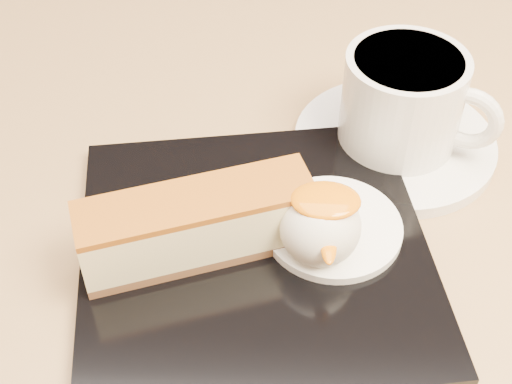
{
  "coord_description": "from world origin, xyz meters",
  "views": [
    {
      "loc": [
        -0.01,
        -0.31,
        1.08
      ],
      "look_at": [
        -0.03,
        0.01,
        0.76
      ],
      "focal_mm": 50.0,
      "sensor_mm": 36.0,
      "label": 1
    }
  ],
  "objects_px": {
    "dessert_plate": "(255,251)",
    "table": "(288,374)",
    "cheesecake": "(197,225)",
    "saucer": "(394,143)",
    "coffee_cup": "(405,99)",
    "ice_cream_scoop": "(320,226)"
  },
  "relations": [
    {
      "from": "dessert_plate",
      "to": "table",
      "type": "bearing_deg",
      "value": 16.72
    },
    {
      "from": "cheesecake",
      "to": "saucer",
      "type": "distance_m",
      "value": 0.18
    },
    {
      "from": "coffee_cup",
      "to": "ice_cream_scoop",
      "type": "bearing_deg",
      "value": -93.88
    },
    {
      "from": "table",
      "to": "saucer",
      "type": "distance_m",
      "value": 0.21
    },
    {
      "from": "saucer",
      "to": "ice_cream_scoop",
      "type": "bearing_deg",
      "value": -117.22
    },
    {
      "from": "cheesecake",
      "to": "saucer",
      "type": "bearing_deg",
      "value": 21.33
    },
    {
      "from": "saucer",
      "to": "coffee_cup",
      "type": "bearing_deg",
      "value": -24.29
    },
    {
      "from": "table",
      "to": "dessert_plate",
      "type": "relative_size",
      "value": 3.64
    },
    {
      "from": "table",
      "to": "ice_cream_scoop",
      "type": "relative_size",
      "value": 15.97
    },
    {
      "from": "table",
      "to": "cheesecake",
      "type": "relative_size",
      "value": 5.38
    },
    {
      "from": "table",
      "to": "saucer",
      "type": "height_order",
      "value": "saucer"
    },
    {
      "from": "table",
      "to": "ice_cream_scoop",
      "type": "distance_m",
      "value": 0.19
    },
    {
      "from": "table",
      "to": "coffee_cup",
      "type": "bearing_deg",
      "value": 53.63
    },
    {
      "from": "ice_cream_scoop",
      "to": "saucer",
      "type": "distance_m",
      "value": 0.14
    },
    {
      "from": "cheesecake",
      "to": "saucer",
      "type": "xyz_separation_m",
      "value": [
        0.14,
        0.12,
        -0.03
      ]
    },
    {
      "from": "ice_cream_scoop",
      "to": "table",
      "type": "bearing_deg",
      "value": 137.27
    },
    {
      "from": "dessert_plate",
      "to": "coffee_cup",
      "type": "bearing_deg",
      "value": 47.42
    },
    {
      "from": "table",
      "to": "coffee_cup",
      "type": "relative_size",
      "value": 7.2
    },
    {
      "from": "cheesecake",
      "to": "ice_cream_scoop",
      "type": "height_order",
      "value": "ice_cream_scoop"
    },
    {
      "from": "saucer",
      "to": "table",
      "type": "bearing_deg",
      "value": -125.41
    },
    {
      "from": "table",
      "to": "dessert_plate",
      "type": "xyz_separation_m",
      "value": [
        -0.03,
        -0.01,
        0.16
      ]
    },
    {
      "from": "cheesecake",
      "to": "dessert_plate",
      "type": "bearing_deg",
      "value": -11.45
    }
  ]
}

